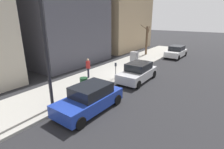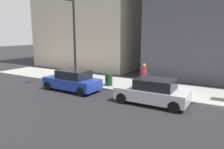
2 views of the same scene
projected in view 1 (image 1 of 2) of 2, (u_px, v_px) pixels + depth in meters
ground_plane at (129, 76)px, 16.08m from camera, size 120.00×120.00×0.00m
sidewalk at (111, 71)px, 17.14m from camera, size 4.00×36.00×0.15m
parked_car_white at (176, 52)px, 23.44m from camera, size 2.04×4.26×1.52m
parked_car_silver at (138, 72)px, 14.69m from camera, size 1.95×4.21×1.52m
parked_car_blue at (90, 99)px, 9.93m from camera, size 2.00×4.24×1.52m
parking_meter at (116, 69)px, 14.81m from camera, size 0.14×0.10×1.35m
utility_box at (134, 58)px, 19.13m from camera, size 0.83×0.61×1.43m
streetlamp at (48, 41)px, 8.80m from camera, size 1.97×0.32×6.50m
bare_tree at (147, 40)px, 24.09m from camera, size 1.08×1.62×4.06m
trash_bin at (84, 84)px, 12.52m from camera, size 0.56×0.56×0.90m
pedestrian_near_meter at (88, 67)px, 14.97m from camera, size 0.36×0.36×1.66m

